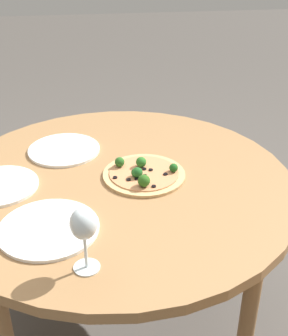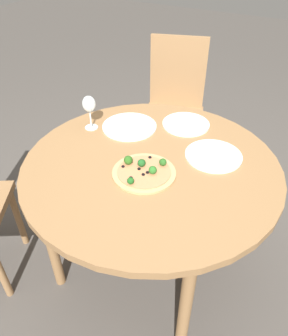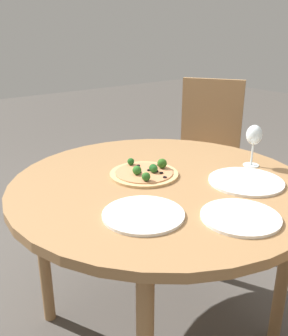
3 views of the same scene
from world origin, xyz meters
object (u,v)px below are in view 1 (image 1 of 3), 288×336
object	(u,v)px
pizza	(143,174)
plate_near	(49,228)
wine_glass	(84,226)
plate_far	(64,150)

from	to	relation	value
pizza	plate_near	distance (m)	0.38
wine_glass	plate_near	bearing A→B (deg)	-58.66
wine_glass	plate_far	size ratio (longest dim) A/B	0.68
pizza	plate_near	xyz separation A→B (m)	(0.29, 0.25, -0.01)
pizza	plate_far	distance (m)	0.33
plate_near	wine_glass	bearing A→B (deg)	121.34
wine_glass	plate_far	world-z (taller)	wine_glass
plate_near	plate_far	world-z (taller)	same
pizza	wine_glass	xyz separation A→B (m)	(0.19, 0.41, 0.11)
wine_glass	plate_near	xyz separation A→B (m)	(0.10, -0.16, -0.12)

